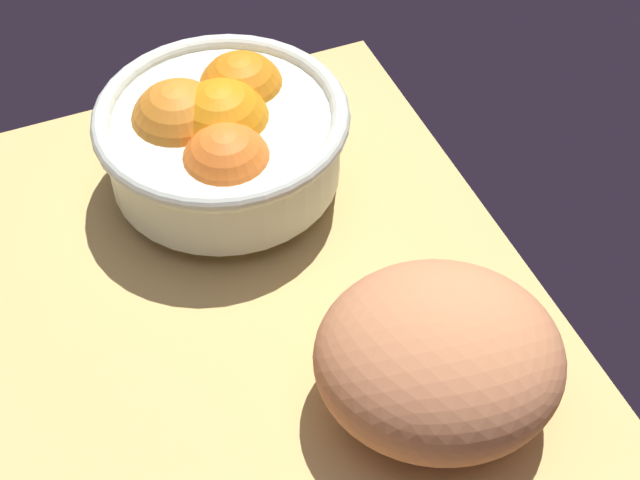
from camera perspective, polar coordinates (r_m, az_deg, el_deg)
The scene contains 3 objects.
ground_plane at distance 72.67cm, azimuth -13.35°, elevation -8.31°, with size 68.91×56.97×3.00cm, color tan.
fruit_bowl at distance 78.20cm, azimuth -5.99°, elevation 6.30°, with size 20.84×20.84×10.49cm.
bread_loaf at distance 64.14cm, azimuth 7.17°, elevation -7.12°, with size 16.90×15.09×10.58cm, color #C87E51.
Camera 1 is at (-0.62, 41.92, 57.85)cm, focal length 53.11 mm.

